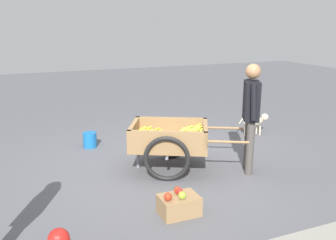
{
  "coord_description": "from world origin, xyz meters",
  "views": [
    {
      "loc": [
        1.99,
        4.79,
        2.12
      ],
      "look_at": [
        -0.01,
        0.0,
        0.75
      ],
      "focal_mm": 40.01,
      "sensor_mm": 36.0,
      "label": 1
    }
  ],
  "objects_px": {
    "dog": "(255,121)",
    "plastic_bucket": "(90,140)",
    "fruit_cart": "(170,141)",
    "apple_crate": "(179,204)",
    "vendor_person": "(251,109)"
  },
  "relations": [
    {
      "from": "vendor_person",
      "to": "apple_crate",
      "type": "bearing_deg",
      "value": 27.79
    },
    {
      "from": "vendor_person",
      "to": "apple_crate",
      "type": "distance_m",
      "value": 1.83
    },
    {
      "from": "vendor_person",
      "to": "dog",
      "type": "xyz_separation_m",
      "value": [
        -1.16,
        -1.47,
        -0.66
      ]
    },
    {
      "from": "fruit_cart",
      "to": "vendor_person",
      "type": "relative_size",
      "value": 1.16
    },
    {
      "from": "vendor_person",
      "to": "apple_crate",
      "type": "height_order",
      "value": "vendor_person"
    },
    {
      "from": "vendor_person",
      "to": "dog",
      "type": "height_order",
      "value": "vendor_person"
    },
    {
      "from": "vendor_person",
      "to": "plastic_bucket",
      "type": "distance_m",
      "value": 2.86
    },
    {
      "from": "dog",
      "to": "apple_crate",
      "type": "height_order",
      "value": "dog"
    },
    {
      "from": "plastic_bucket",
      "to": "dog",
      "type": "bearing_deg",
      "value": 170.74
    },
    {
      "from": "dog",
      "to": "plastic_bucket",
      "type": "distance_m",
      "value": 3.11
    },
    {
      "from": "plastic_bucket",
      "to": "apple_crate",
      "type": "relative_size",
      "value": 0.59
    },
    {
      "from": "fruit_cart",
      "to": "apple_crate",
      "type": "distance_m",
      "value": 1.4
    },
    {
      "from": "apple_crate",
      "to": "plastic_bucket",
      "type": "bearing_deg",
      "value": -80.5
    },
    {
      "from": "dog",
      "to": "apple_crate",
      "type": "bearing_deg",
      "value": 40.62
    },
    {
      "from": "dog",
      "to": "fruit_cart",
      "type": "bearing_deg",
      "value": 23.52
    }
  ]
}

